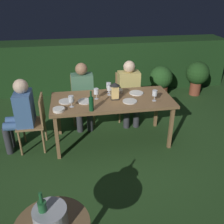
% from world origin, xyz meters
% --- Properties ---
extents(ground_plane, '(16.00, 16.00, 0.00)m').
position_xyz_m(ground_plane, '(0.00, 0.00, 0.00)').
color(ground_plane, '#26471E').
extents(dining_table, '(1.86, 0.84, 0.76)m').
position_xyz_m(dining_table, '(0.00, 0.00, 0.70)').
color(dining_table, olive).
rests_on(dining_table, ground).
extents(chair_head_near, '(0.40, 0.42, 0.87)m').
position_xyz_m(chair_head_near, '(-1.18, 0.00, 0.49)').
color(chair_head_near, '#937047').
rests_on(chair_head_near, ground).
extents(person_in_blue, '(0.48, 0.38, 1.15)m').
position_xyz_m(person_in_blue, '(-1.37, 0.00, 0.64)').
color(person_in_blue, '#426699').
rests_on(person_in_blue, ground).
extents(chair_side_right_a, '(0.42, 0.40, 0.87)m').
position_xyz_m(chair_side_right_a, '(-0.42, 0.81, 0.49)').
color(chair_side_right_a, '#937047').
rests_on(chair_side_right_a, ground).
extents(person_in_green, '(0.38, 0.47, 1.15)m').
position_xyz_m(person_in_green, '(-0.42, 0.62, 0.64)').
color(person_in_green, '#4C7A5B').
rests_on(person_in_green, ground).
extents(chair_side_right_b, '(0.42, 0.40, 0.87)m').
position_xyz_m(chair_side_right_b, '(0.42, 0.81, 0.49)').
color(chair_side_right_b, '#937047').
rests_on(chair_side_right_b, ground).
extents(person_in_mustard, '(0.38, 0.47, 1.15)m').
position_xyz_m(person_in_mustard, '(0.42, 0.62, 0.64)').
color(person_in_mustard, tan).
rests_on(person_in_mustard, ground).
extents(lantern_centerpiece, '(0.15, 0.15, 0.27)m').
position_xyz_m(lantern_centerpiece, '(0.04, 0.00, 0.90)').
color(lantern_centerpiece, black).
rests_on(lantern_centerpiece, dining_table).
extents(green_bottle_on_table, '(0.07, 0.07, 0.29)m').
position_xyz_m(green_bottle_on_table, '(-0.35, -0.35, 0.87)').
color(green_bottle_on_table, '#144723').
rests_on(green_bottle_on_table, dining_table).
extents(wine_glass_a, '(0.08, 0.08, 0.17)m').
position_xyz_m(wine_glass_a, '(-0.01, 0.26, 0.87)').
color(wine_glass_a, silver).
rests_on(wine_glass_a, dining_table).
extents(wine_glass_b, '(0.08, 0.08, 0.17)m').
position_xyz_m(wine_glass_b, '(0.62, -0.17, 0.87)').
color(wine_glass_b, silver).
rests_on(wine_glass_b, dining_table).
extents(wine_glass_c, '(0.08, 0.08, 0.17)m').
position_xyz_m(wine_glass_c, '(-0.62, -0.18, 0.87)').
color(wine_glass_c, silver).
rests_on(wine_glass_c, dining_table).
extents(wine_glass_d, '(0.08, 0.08, 0.17)m').
position_xyz_m(wine_glass_d, '(-0.24, 0.04, 0.87)').
color(wine_glass_d, silver).
rests_on(wine_glass_d, dining_table).
extents(wine_glass_e, '(0.08, 0.08, 0.17)m').
position_xyz_m(wine_glass_e, '(-0.02, 0.16, 0.87)').
color(wine_glass_e, silver).
rests_on(wine_glass_e, dining_table).
extents(plate_a, '(0.23, 0.23, 0.01)m').
position_xyz_m(plate_a, '(0.42, 0.15, 0.76)').
color(plate_a, white).
rests_on(plate_a, dining_table).
extents(plate_b, '(0.22, 0.22, 0.01)m').
position_xyz_m(plate_b, '(0.25, -0.14, 0.76)').
color(plate_b, silver).
rests_on(plate_b, dining_table).
extents(plate_c, '(0.23, 0.23, 0.01)m').
position_xyz_m(plate_c, '(-0.42, -0.03, 0.76)').
color(plate_c, silver).
rests_on(plate_c, dining_table).
extents(plate_d, '(0.22, 0.22, 0.01)m').
position_xyz_m(plate_d, '(-0.70, 0.01, 0.76)').
color(plate_d, silver).
rests_on(plate_d, dining_table).
extents(bowl_olives, '(0.17, 0.17, 0.04)m').
position_xyz_m(bowl_olives, '(-0.80, -0.29, 0.78)').
color(bowl_olives, silver).
rests_on(bowl_olives, dining_table).
extents(bowl_bread, '(0.16, 0.16, 0.05)m').
position_xyz_m(bowl_bread, '(0.13, 0.23, 0.79)').
color(bowl_bread, '#BCAD8E').
rests_on(bowl_bread, dining_table).
extents(ice_bucket, '(0.26, 0.26, 0.34)m').
position_xyz_m(ice_bucket, '(-0.82, -2.10, 0.76)').
color(ice_bucket, '#B2B7BF').
rests_on(ice_bucket, side_table).
extents(hedge_backdrop, '(6.39, 0.79, 1.15)m').
position_xyz_m(hedge_backdrop, '(0.00, 2.49, 0.57)').
color(hedge_backdrop, '#193816').
rests_on(hedge_backdrop, ground).
extents(potted_plant_by_hedge, '(0.52, 0.52, 0.71)m').
position_xyz_m(potted_plant_by_hedge, '(1.41, 1.70, 0.39)').
color(potted_plant_by_hedge, brown).
rests_on(potted_plant_by_hedge, ground).
extents(potted_plant_corner, '(0.52, 0.52, 0.79)m').
position_xyz_m(potted_plant_corner, '(2.25, 1.63, 0.48)').
color(potted_plant_corner, brown).
rests_on(potted_plant_corner, ground).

